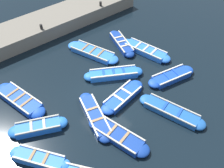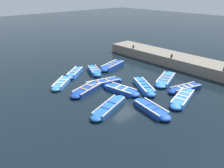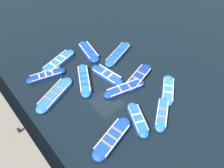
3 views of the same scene
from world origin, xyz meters
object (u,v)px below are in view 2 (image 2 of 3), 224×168
at_px(boat_drifting, 94,71).
at_px(bollard_mid_north, 172,56).
at_px(boat_outer_left, 183,98).
at_px(boat_broadside, 62,83).
at_px(boat_far_corner, 166,79).
at_px(boat_bow_out, 144,86).
at_px(bollard_north, 133,47).
at_px(boat_centre, 121,90).
at_px(boat_end_of_row, 113,66).
at_px(boat_mid_row, 185,88).
at_px(boat_inner_gap, 109,107).
at_px(boat_alongside, 103,83).
at_px(boat_tucked, 151,109).
at_px(boat_stern_in, 75,73).
at_px(bollard_mid_south, 224,69).
at_px(boat_outer_right, 87,89).

relative_size(boat_drifting, bollard_mid_north, 8.97).
bearing_deg(boat_outer_left, boat_broadside, -59.55).
bearing_deg(boat_broadside, boat_far_corner, 142.30).
xyz_separation_m(boat_bow_out, bollard_north, (-6.30, -6.94, 1.01)).
bearing_deg(boat_centre, boat_end_of_row, -126.35).
height_order(boat_mid_row, bollard_north, bollard_north).
xyz_separation_m(boat_inner_gap, boat_mid_row, (-6.61, 1.96, 0.01)).
bearing_deg(boat_inner_gap, boat_alongside, -124.71).
distance_m(boat_bow_out, boat_tucked, 3.68).
xyz_separation_m(boat_outer_left, boat_drifting, (1.21, -9.03, 0.02)).
bearing_deg(boat_stern_in, boat_mid_row, 116.96).
xyz_separation_m(boat_outer_left, boat_centre, (2.34, -4.13, -0.01)).
bearing_deg(boat_alongside, boat_inner_gap, 55.29).
bearing_deg(boat_centre, boat_far_corner, 166.22).
relative_size(boat_centre, boat_mid_row, 1.00).
xyz_separation_m(boat_end_of_row, bollard_north, (-4.62, -1.31, 1.00)).
bearing_deg(bollard_mid_south, boat_mid_row, -16.81).
xyz_separation_m(bollard_north, bollard_mid_north, (0.00, 5.36, 0.00)).
xyz_separation_m(boat_tucked, bollard_north, (-8.79, -9.65, 1.03)).
bearing_deg(boat_outer_left, bollard_mid_south, 175.34).
relative_size(boat_stern_in, bollard_north, 8.55).
bearing_deg(bollard_mid_north, bollard_north, -90.00).
relative_size(boat_end_of_row, boat_outer_right, 1.06).
bearing_deg(boat_broadside, boat_stern_in, -150.70).
bearing_deg(boat_outer_right, boat_stern_in, -109.50).
bearing_deg(bollard_mid_north, boat_broadside, -19.02).
bearing_deg(boat_inner_gap, boat_broadside, -88.24).
relative_size(boat_drifting, boat_stern_in, 1.05).
height_order(boat_far_corner, boat_bow_out, boat_bow_out).
distance_m(boat_centre, boat_stern_in, 5.76).
distance_m(boat_alongside, boat_broadside, 3.55).
bearing_deg(bollard_mid_north, boat_tucked, 26.00).
relative_size(boat_centre, bollard_north, 9.89).
xyz_separation_m(boat_outer_left, boat_end_of_row, (-1.20, -8.94, 0.02)).
relative_size(boat_end_of_row, boat_stern_in, 1.33).
distance_m(boat_alongside, bollard_mid_south, 10.71).
xyz_separation_m(boat_outer_left, boat_broadside, (5.08, -8.65, -0.03)).
bearing_deg(boat_alongside, boat_broadside, -42.42).
bearing_deg(boat_drifting, boat_mid_row, 109.44).
distance_m(boat_inner_gap, boat_far_corner, 7.11).
relative_size(boat_outer_left, bollard_mid_south, 11.43).
distance_m(boat_far_corner, boat_end_of_row, 6.01).
bearing_deg(boat_end_of_row, boat_outer_left, 82.39).
bearing_deg(bollard_mid_north, boat_bow_out, 14.01).
height_order(boat_far_corner, bollard_mid_south, bollard_mid_south).
bearing_deg(boat_bow_out, boat_mid_row, 130.83).
distance_m(boat_inner_gap, boat_outer_left, 5.61).
height_order(boat_inner_gap, bollard_north, bollard_north).
relative_size(boat_outer_left, boat_broadside, 1.30).
distance_m(boat_alongside, boat_stern_in, 3.64).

